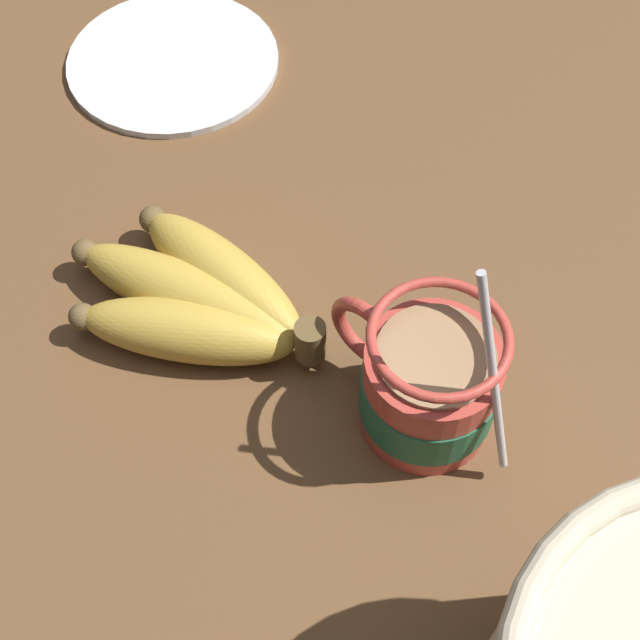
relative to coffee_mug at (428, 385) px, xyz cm
name	(u,v)px	position (x,y,z in cm)	size (l,w,h in cm)	color
table	(334,318)	(9.54, -2.65, -5.52)	(100.80, 100.80, 3.14)	brown
coffee_mug	(428,385)	(0.00, 0.00, 0.00)	(13.62, 8.23, 16.52)	#B23D33
banana_bunch	(199,299)	(15.57, 3.96, -1.85)	(18.34, 12.30, 4.36)	brown
small_plate	(173,61)	(35.40, -11.96, -3.64)	(17.39, 17.39, 0.60)	silver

